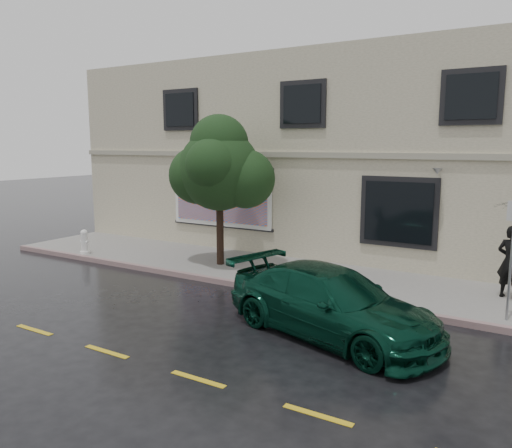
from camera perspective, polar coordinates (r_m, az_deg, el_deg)
The scene contains 11 objects.
ground at distance 12.72m, azimuth -4.85°, elevation -8.96°, with size 90.00×90.00×0.00m, color black.
sidewalk at distance 15.34m, azimuth 2.29°, elevation -5.49°, with size 20.00×3.50×0.15m, color gray.
curb at distance 13.89m, azimuth -1.21°, elevation -7.05°, with size 20.00×0.18×0.16m, color slate.
road_marking at distance 10.27m, azimuth -16.69°, elevation -13.80°, with size 19.00×0.12×0.01m, color gold.
building at distance 20.08m, azimuth 10.34°, elevation 7.70°, with size 20.00×8.12×7.00m.
billboard at distance 18.06m, azimuth -4.05°, elevation 3.09°, with size 4.30×0.16×2.20m.
car at distance 10.52m, azimuth 8.58°, elevation -8.89°, with size 2.14×4.84×1.41m, color #083324.
pedestrian at distance 13.84m, azimuth 27.12°, elevation -3.88°, with size 0.67×0.44×1.84m, color black.
street_tree at distance 15.62m, azimuth -4.21°, elevation 6.14°, with size 2.54×2.54×4.27m.
fire_hydrant at distance 18.46m, azimuth -19.01°, elevation -1.94°, with size 0.35×0.33×0.85m.
sign_pole at distance 11.94m, azimuth 27.23°, elevation -2.55°, with size 0.32×0.11×2.65m.
Camera 1 is at (7.12, -9.78, 3.94)m, focal length 35.00 mm.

